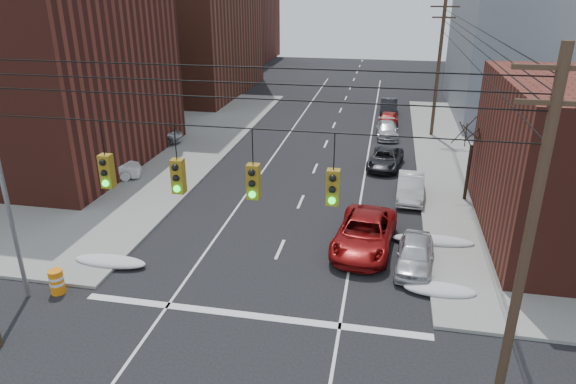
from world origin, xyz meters
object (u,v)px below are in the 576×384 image
at_px(construction_barrel, 57,281).
at_px(lot_car_c, 78,137).
at_px(parked_car_e, 388,120).
at_px(parked_car_d, 387,130).
at_px(parked_car_b, 410,187).
at_px(parked_car_a, 415,255).
at_px(parked_car_c, 385,159).
at_px(parked_car_f, 389,107).
at_px(lot_car_d, 90,140).
at_px(red_pickup, 364,233).
at_px(lot_car_b, 146,134).
at_px(lot_car_a, 106,169).

bearing_deg(construction_barrel, lot_car_c, 119.52).
bearing_deg(parked_car_e, construction_barrel, -110.37).
bearing_deg(parked_car_d, construction_barrel, -120.05).
bearing_deg(parked_car_b, lot_car_c, 170.32).
bearing_deg(construction_barrel, parked_car_a, 18.57).
height_order(parked_car_c, parked_car_e, parked_car_e).
distance_m(parked_car_f, lot_car_d, 27.81).
relative_size(red_pickup, parked_car_f, 1.27).
bearing_deg(lot_car_d, parked_car_f, -29.81).
height_order(red_pickup, lot_car_b, lot_car_b).
relative_size(parked_car_e, lot_car_a, 0.97).
xyz_separation_m(lot_car_c, lot_car_d, (1.30, -0.43, -0.06)).
relative_size(parked_car_d, lot_car_c, 0.86).
height_order(parked_car_a, lot_car_b, lot_car_b).
relative_size(red_pickup, construction_barrel, 5.44).
relative_size(parked_car_b, parked_car_f, 0.96).
relative_size(lot_car_a, lot_car_d, 1.09).
height_order(parked_car_e, lot_car_a, lot_car_a).
height_order(red_pickup, parked_car_b, red_pickup).
distance_m(parked_car_b, parked_car_f, 21.35).
bearing_deg(lot_car_b, lot_car_a, 165.95).
relative_size(parked_car_c, lot_car_c, 0.92).
bearing_deg(red_pickup, parked_car_d, 93.42).
distance_m(parked_car_d, lot_car_c, 25.06).
bearing_deg(parked_car_d, parked_car_f, 86.48).
distance_m(parked_car_a, lot_car_b, 25.65).
xyz_separation_m(lot_car_a, lot_car_c, (-5.95, 6.30, 0.02)).
bearing_deg(lot_car_a, construction_barrel, -179.83).
xyz_separation_m(parked_car_c, lot_car_d, (-22.54, -0.37, 0.18)).
bearing_deg(red_pickup, construction_barrel, -147.01).
bearing_deg(lot_car_d, parked_car_d, -45.82).
bearing_deg(lot_car_b, parked_car_a, -148.11).
height_order(red_pickup, lot_car_d, red_pickup).
bearing_deg(lot_car_b, lot_car_c, 87.39).
xyz_separation_m(red_pickup, parked_car_a, (2.37, -1.47, -0.12)).
xyz_separation_m(red_pickup, lot_car_b, (-18.10, 13.99, 0.13)).
distance_m(parked_car_b, lot_car_d, 24.66).
bearing_deg(lot_car_a, lot_car_d, 18.03).
distance_m(parked_car_c, lot_car_a, 18.95).
xyz_separation_m(lot_car_b, construction_barrel, (5.66, -20.43, -0.39)).
relative_size(parked_car_e, parked_car_f, 0.91).
bearing_deg(parked_car_e, parked_car_f, 94.12).
relative_size(parked_car_c, parked_car_f, 1.01).
distance_m(parked_car_c, lot_car_b, 18.95).
relative_size(lot_car_a, lot_car_b, 0.75).
distance_m(red_pickup, lot_car_c, 26.16).
bearing_deg(lot_car_d, red_pickup, -94.29).
distance_m(parked_car_e, construction_barrel, 32.21).
height_order(parked_car_d, lot_car_a, lot_car_a).
bearing_deg(parked_car_f, construction_barrel, -111.26).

